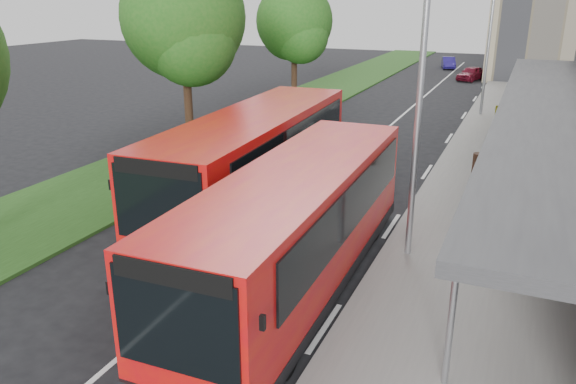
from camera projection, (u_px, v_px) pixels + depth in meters
name	position (u px, v px, depth m)	size (l,w,h in m)	color
ground	(232.00, 261.00, 14.76)	(120.00, 120.00, 0.00)	black
pavement	(512.00, 125.00, 29.84)	(5.00, 80.00, 0.15)	gray
grass_verge	(288.00, 107.00, 34.68)	(5.00, 80.00, 0.10)	#1D4014
lane_centre_line	(378.00, 136.00, 27.76)	(0.12, 70.00, 0.01)	silver
kerb_dashes	(457.00, 126.00, 30.00)	(0.12, 56.00, 0.01)	silver
tree_mid	(184.00, 26.00, 23.43)	(5.19, 5.19, 8.35)	#361F15
tree_far	(294.00, 26.00, 34.02)	(4.64, 4.64, 7.45)	#361F15
lamp_post_near	(418.00, 79.00, 13.40)	(1.44, 0.28, 8.00)	#97999F
lamp_post_far	(488.00, 32.00, 30.73)	(1.44, 0.28, 8.00)	#97999F
bus_main	(298.00, 227.00, 13.10)	(2.84, 10.38, 2.92)	red
bus_second	(255.00, 161.00, 17.91)	(3.30, 11.18, 3.13)	red
litter_bin	(479.00, 165.00, 21.09)	(0.48, 0.48, 0.87)	#3A2417
bollard	(496.00, 116.00, 29.14)	(0.17, 0.17, 1.06)	#DBDD0B
car_near	(471.00, 73.00, 45.75)	(1.35, 3.35, 1.14)	#5D0D1D
car_far	(449.00, 63.00, 53.28)	(1.13, 3.23, 1.06)	navy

